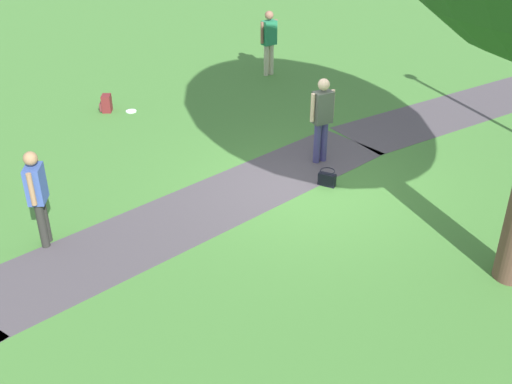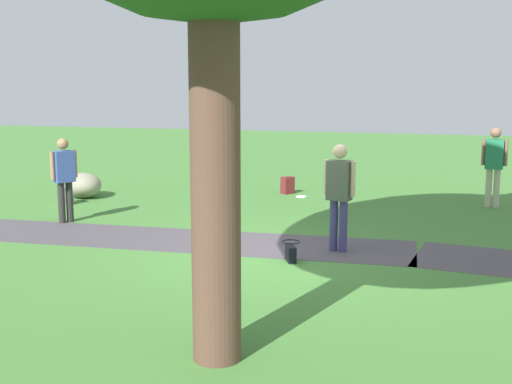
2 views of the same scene
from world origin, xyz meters
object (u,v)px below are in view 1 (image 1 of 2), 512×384
man_near_boulder (37,193)px  passerby_on_path (269,38)px  handbag_on_grass (327,179)px  frisbee_on_grass (131,111)px  woman_with_handbag (322,115)px  spare_backpack_on_lawn (106,104)px

man_near_boulder → passerby_on_path: 8.75m
handbag_on_grass → frisbee_on_grass: 5.49m
man_near_boulder → passerby_on_path: (-7.95, -3.67, 0.06)m
passerby_on_path → frisbee_on_grass: 4.26m
handbag_on_grass → frisbee_on_grass: (0.91, -5.41, -0.13)m
woman_with_handbag → man_near_boulder: 5.37m
spare_backpack_on_lawn → passerby_on_path: bearing=173.2°
handbag_on_grass → spare_backpack_on_lawn: (1.32, -5.79, 0.05)m
man_near_boulder → frisbee_on_grass: (-3.80, -3.83, -0.91)m
man_near_boulder → spare_backpack_on_lawn: (-3.38, -4.21, -0.73)m
handbag_on_grass → frisbee_on_grass: bearing=-80.5°
woman_with_handbag → handbag_on_grass: (0.60, 0.77, -0.85)m
passerby_on_path → frisbee_on_grass: size_ratio=6.88×
woman_with_handbag → frisbee_on_grass: bearing=-72.0°
woman_with_handbag → passerby_on_path: size_ratio=1.00×
handbag_on_grass → man_near_boulder: bearing=-18.6°
handbag_on_grass → spare_backpack_on_lawn: size_ratio=0.89×
passerby_on_path → spare_backpack_on_lawn: bearing=-6.8°
passerby_on_path → handbag_on_grass: (3.24, 5.25, -0.85)m
handbag_on_grass → woman_with_handbag: bearing=-128.0°
woman_with_handbag → spare_backpack_on_lawn: 5.44m
man_near_boulder → handbag_on_grass: bearing=161.4°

